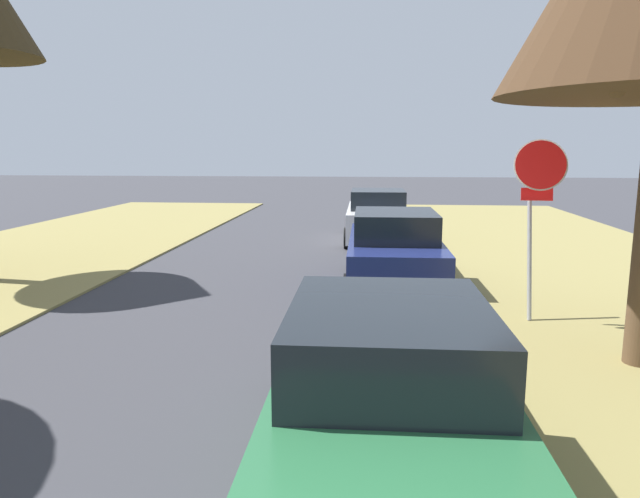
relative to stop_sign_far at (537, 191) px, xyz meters
The scene contains 4 objects.
stop_sign_far is the anchor object (origin of this frame).
parked_sedan_green 5.45m from the stop_sign_far, 117.46° to the right, with size 1.99×4.42×1.57m.
parked_sedan_navy 3.47m from the stop_sign_far, 132.16° to the left, with size 1.99×4.42×1.57m.
parked_sedan_white 8.90m from the stop_sign_far, 106.01° to the left, with size 1.99×4.42×1.57m.
Camera 1 is at (2.01, 1.02, 2.81)m, focal length 32.22 mm.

